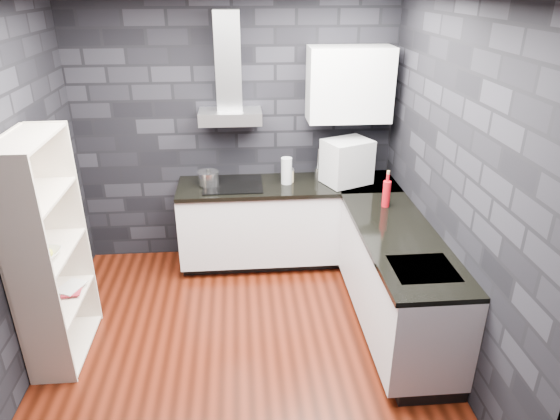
{
  "coord_description": "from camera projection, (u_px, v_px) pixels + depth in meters",
  "views": [
    {
      "loc": [
        0.03,
        -3.34,
        2.75
      ],
      "look_at": [
        0.35,
        0.45,
        1.0
      ],
      "focal_mm": 32.0,
      "sensor_mm": 36.0,
      "label": 1
    }
  ],
  "objects": [
    {
      "name": "ground",
      "position": [
        243.0,
        342.0,
        4.17
      ],
      "size": [
        3.2,
        3.2,
        0.0
      ],
      "primitive_type": "plane",
      "color": "#46150A"
    },
    {
      "name": "wall_back",
      "position": [
        236.0,
        132.0,
        5.08
      ],
      "size": [
        3.2,
        0.05,
        2.7
      ],
      "primitive_type": "cube",
      "color": "black",
      "rests_on": "ground"
    },
    {
      "name": "wall_front",
      "position": [
        239.0,
        340.0,
        2.14
      ],
      "size": [
        3.2,
        0.05,
        2.7
      ],
      "primitive_type": "cube",
      "color": "black",
      "rests_on": "ground"
    },
    {
      "name": "wall_left",
      "position": [
        4.0,
        201.0,
        3.48
      ],
      "size": [
        0.05,
        3.2,
        2.7
      ],
      "primitive_type": "cube",
      "color": "black",
      "rests_on": "ground"
    },
    {
      "name": "wall_right",
      "position": [
        455.0,
        187.0,
        3.73
      ],
      "size": [
        0.05,
        3.2,
        2.7
      ],
      "primitive_type": "cube",
      "color": "black",
      "rests_on": "ground"
    },
    {
      "name": "toekick_back",
      "position": [
        287.0,
        255.0,
        5.4
      ],
      "size": [
        2.18,
        0.5,
        0.1
      ],
      "primitive_type": "cube",
      "color": "black",
      "rests_on": "ground"
    },
    {
      "name": "toekick_right",
      "position": [
        396.0,
        322.0,
        4.34
      ],
      "size": [
        0.5,
        1.78,
        0.1
      ],
      "primitive_type": "cube",
      "color": "black",
      "rests_on": "ground"
    },
    {
      "name": "counter_back_cab",
      "position": [
        288.0,
        221.0,
        5.18
      ],
      "size": [
        2.2,
        0.6,
        0.76
      ],
      "primitive_type": "cube",
      "color": "silver",
      "rests_on": "ground"
    },
    {
      "name": "counter_right_cab",
      "position": [
        397.0,
        280.0,
        4.16
      ],
      "size": [
        0.6,
        1.8,
        0.76
      ],
      "primitive_type": "cube",
      "color": "silver",
      "rests_on": "ground"
    },
    {
      "name": "counter_back_top",
      "position": [
        288.0,
        186.0,
        5.01
      ],
      "size": [
        2.2,
        0.62,
        0.04
      ],
      "primitive_type": "cube",
      "color": "black",
      "rests_on": "counter_back_cab"
    },
    {
      "name": "counter_right_top",
      "position": [
        400.0,
        238.0,
        3.99
      ],
      "size": [
        0.62,
        1.8,
        0.04
      ],
      "primitive_type": "cube",
      "color": "black",
      "rests_on": "counter_right_cab"
    },
    {
      "name": "counter_corner_top",
      "position": [
        366.0,
        183.0,
        5.08
      ],
      "size": [
        0.62,
        0.62,
        0.04
      ],
      "primitive_type": "cube",
      "color": "black",
      "rests_on": "counter_right_cab"
    },
    {
      "name": "hood_body",
      "position": [
        230.0,
        117.0,
        4.81
      ],
      "size": [
        0.6,
        0.34,
        0.12
      ],
      "primitive_type": "cube",
      "color": "silver",
      "rests_on": "wall_back"
    },
    {
      "name": "hood_chimney",
      "position": [
        228.0,
        61.0,
        4.66
      ],
      "size": [
        0.24,
        0.2,
        0.9
      ],
      "primitive_type": "cube",
      "color": "silver",
      "rests_on": "hood_body"
    },
    {
      "name": "upper_cabinet",
      "position": [
        349.0,
        84.0,
        4.77
      ],
      "size": [
        0.8,
        0.35,
        0.7
      ],
      "primitive_type": "cube",
      "color": "silver",
      "rests_on": "wall_back"
    },
    {
      "name": "cooktop",
      "position": [
        233.0,
        184.0,
        4.96
      ],
      "size": [
        0.58,
        0.5,
        0.01
      ],
      "primitive_type": "cube",
      "color": "black",
      "rests_on": "counter_back_top"
    },
    {
      "name": "sink_rim",
      "position": [
        423.0,
        269.0,
        3.53
      ],
      "size": [
        0.44,
        0.4,
        0.01
      ],
      "primitive_type": "cube",
      "color": "silver",
      "rests_on": "counter_right_top"
    },
    {
      "name": "pot",
      "position": [
        209.0,
        179.0,
        4.93
      ],
      "size": [
        0.26,
        0.26,
        0.12
      ],
      "primitive_type": "cylinder",
      "rotation": [
        0.0,
        0.0,
        0.37
      ],
      "color": "silver",
      "rests_on": "cooktop"
    },
    {
      "name": "glass_vase",
      "position": [
        287.0,
        171.0,
        4.96
      ],
      "size": [
        0.12,
        0.12,
        0.27
      ],
      "primitive_type": "cylinder",
      "rotation": [
        0.0,
        0.0,
        0.09
      ],
      "color": "#B6BCC3",
      "rests_on": "counter_back_top"
    },
    {
      "name": "storage_jar",
      "position": [
        289.0,
        176.0,
        5.02
      ],
      "size": [
        0.11,
        0.11,
        0.12
      ],
      "primitive_type": "cylinder",
      "rotation": [
        0.0,
        0.0,
        -0.15
      ],
      "color": "tan",
      "rests_on": "counter_back_top"
    },
    {
      "name": "utensil_crock",
      "position": [
        319.0,
        173.0,
        5.1
      ],
      "size": [
        0.11,
        0.11,
        0.12
      ],
      "primitive_type": "cylinder",
      "rotation": [
        0.0,
        0.0,
        0.15
      ],
      "color": "silver",
      "rests_on": "counter_back_top"
    },
    {
      "name": "appliance_garage",
      "position": [
        347.0,
        162.0,
        4.93
      ],
      "size": [
        0.54,
        0.48,
        0.44
      ],
      "primitive_type": "cube",
      "rotation": [
        0.0,
        0.0,
        0.41
      ],
      "color": "#AFB1B6",
      "rests_on": "counter_back_top"
    },
    {
      "name": "red_bottle",
      "position": [
        386.0,
        194.0,
        4.45
      ],
      "size": [
        0.08,
        0.08,
        0.24
      ],
      "primitive_type": "cylinder",
      "rotation": [
        0.0,
        0.0,
        0.09
      ],
      "color": "#A60C15",
      "rests_on": "counter_right_top"
    },
    {
      "name": "bookshelf",
      "position": [
        49.0,
        253.0,
        3.73
      ],
      "size": [
        0.35,
        0.8,
        1.8
      ],
      "primitive_type": "cube",
      "rotation": [
        0.0,
        0.0,
        -0.01
      ],
      "color": "beige",
      "rests_on": "ground"
    },
    {
      "name": "fruit_bowl",
      "position": [
        44.0,
        255.0,
        3.63
      ],
      "size": [
        0.26,
        0.26,
        0.06
      ],
      "primitive_type": "imported",
      "rotation": [
        0.0,
        0.0,
        -0.12
      ],
      "color": "silver",
      "rests_on": "bookshelf"
    },
    {
      "name": "book_red",
      "position": [
        60.0,
        281.0,
        3.97
      ],
      "size": [
        0.15,
        0.03,
        0.2
      ],
      "primitive_type": "imported",
      "rotation": [
        0.0,
        0.0,
        0.1
      ],
      "color": "maroon",
      "rests_on": "bookshelf"
    },
    {
      "name": "book_second",
      "position": [
        60.0,
        275.0,
        4.02
      ],
      "size": [
        0.16,
        0.08,
        0.22
      ],
      "primitive_type": "imported",
      "rotation": [
        0.0,
        0.0,
        -0.4
      ],
      "color": "#B2B2B2",
      "rests_on": "bookshelf"
    }
  ]
}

